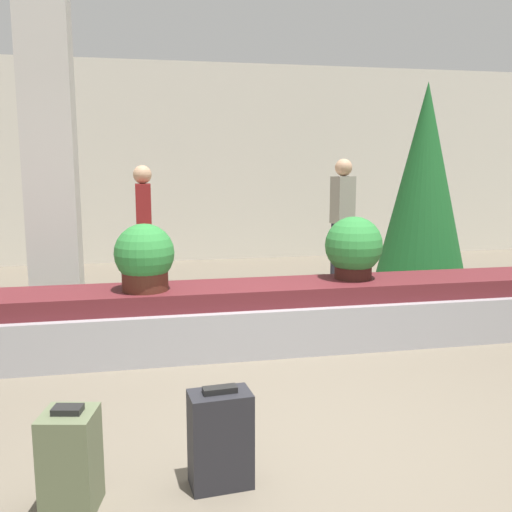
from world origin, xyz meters
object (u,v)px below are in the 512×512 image
suitcase_0 (220,439)px  suitcase_2 (71,461)px  pillar (51,164)px  potted_plant_0 (144,258)px  traveler_1 (343,209)px  decorated_tree (424,185)px  traveler_0 (144,219)px  potted_plant_1 (354,248)px

suitcase_0 → suitcase_2: (-0.71, -0.06, -0.01)m
pillar → potted_plant_0: (0.88, -1.32, -0.76)m
suitcase_2 → traveler_1: size_ratio=0.31×
pillar → suitcase_0: bearing=-70.4°
pillar → decorated_tree: 4.15m
suitcase_0 → decorated_tree: size_ratio=0.21×
potted_plant_0 → suitcase_0: bearing=-80.9°
suitcase_2 → traveler_0: size_ratio=0.32×
potted_plant_0 → potted_plant_1: bearing=3.5°
suitcase_0 → suitcase_2: 0.72m
suitcase_0 → potted_plant_1: (1.54, 2.20, 0.60)m
decorated_tree → suitcase_2: bearing=-135.2°
suitcase_2 → potted_plant_0: bearing=91.9°
potted_plant_1 → traveler_1: 2.64m
traveler_1 → pillar: bearing=-7.1°
pillar → suitcase_2: size_ratio=6.25×
pillar → suitcase_2: bearing=-81.8°
traveler_0 → traveler_1: (2.66, 0.34, 0.06)m
suitcase_0 → potted_plant_0: 2.19m
suitcase_0 → traveler_0: 4.43m
potted_plant_0 → decorated_tree: 3.61m
potted_plant_1 → suitcase_0: bearing=-125.0°
suitcase_0 → potted_plant_0: bearing=94.3°
potted_plant_0 → decorated_tree: (3.26, 1.47, 0.52)m
suitcase_0 → decorated_tree: 4.74m
potted_plant_1 → traveler_0: bearing=130.6°
pillar → suitcase_2: pillar is taller
potted_plant_0 → traveler_1: 3.75m
traveler_0 → traveler_1: size_ratio=0.95×
traveler_0 → pillar: bearing=-43.2°
suitcase_0 → potted_plant_1: size_ratio=0.92×
suitcase_2 → potted_plant_0: potted_plant_0 is taller
potted_plant_1 → decorated_tree: bearing=44.5°
pillar → traveler_0: 1.47m
traveler_1 → suitcase_2: bearing=30.1°
pillar → suitcase_0: size_ratio=6.11×
pillar → decorated_tree: bearing=2.1°
suitcase_2 → decorated_tree: decorated_tree is taller
suitcase_0 → potted_plant_0: size_ratio=0.94×
potted_plant_1 → traveler_1: size_ratio=0.34×
potted_plant_0 → traveler_1: bearing=44.3°
suitcase_2 → potted_plant_0: (0.38, 2.15, 0.59)m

